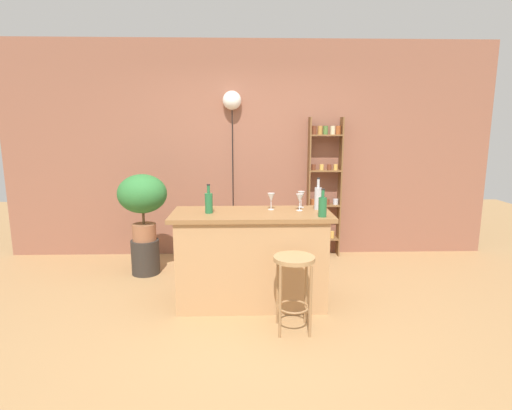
# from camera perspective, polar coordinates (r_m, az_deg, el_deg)

# --- Properties ---
(ground) EXTENTS (12.00, 12.00, 0.00)m
(ground) POSITION_cam_1_polar(r_m,az_deg,el_deg) (3.86, -0.52, -15.25)
(ground) COLOR #A37A4C
(back_wall) EXTENTS (6.40, 0.10, 2.80)m
(back_wall) POSITION_cam_1_polar(r_m,az_deg,el_deg) (5.43, -0.97, 7.66)
(back_wall) COLOR #8C5642
(back_wall) RESTS_ON ground
(kitchen_counter) EXTENTS (1.51, 0.65, 0.91)m
(kitchen_counter) POSITION_cam_1_polar(r_m,az_deg,el_deg) (3.97, -0.62, -7.39)
(kitchen_counter) COLOR tan
(kitchen_counter) RESTS_ON ground
(bar_stool) EXTENTS (0.34, 0.34, 0.65)m
(bar_stool) POSITION_cam_1_polar(r_m,az_deg,el_deg) (3.44, 5.33, -9.81)
(bar_stool) COLOR #997047
(bar_stool) RESTS_ON ground
(spice_shelf) EXTENTS (0.43, 0.18, 1.83)m
(spice_shelf) POSITION_cam_1_polar(r_m,az_deg,el_deg) (5.42, 9.56, 2.90)
(spice_shelf) COLOR brown
(spice_shelf) RESTS_ON ground
(plant_stool) EXTENTS (0.33, 0.33, 0.41)m
(plant_stool) POSITION_cam_1_polar(r_m,az_deg,el_deg) (4.99, -15.23, -7.01)
(plant_stool) COLOR #2D2823
(plant_stool) RESTS_ON ground
(potted_plant) EXTENTS (0.56, 0.50, 0.77)m
(potted_plant) POSITION_cam_1_polar(r_m,az_deg,el_deg) (4.83, -15.64, 1.00)
(potted_plant) COLOR #935B3D
(potted_plant) RESTS_ON plant_stool
(bottle_spirits_clear) EXTENTS (0.07, 0.07, 0.27)m
(bottle_spirits_clear) POSITION_cam_1_polar(r_m,az_deg,el_deg) (3.82, -6.64, 0.38)
(bottle_spirits_clear) COLOR #236638
(bottle_spirits_clear) RESTS_ON kitchen_counter
(bottle_sauce_amber) EXTENTS (0.08, 0.08, 0.26)m
(bottle_sauce_amber) POSITION_cam_1_polar(r_m,az_deg,el_deg) (3.69, 9.32, -0.18)
(bottle_sauce_amber) COLOR #236638
(bottle_sauce_amber) RESTS_ON kitchen_counter
(bottle_soda_blue) EXTENTS (0.07, 0.07, 0.31)m
(bottle_soda_blue) POSITION_cam_1_polar(r_m,az_deg,el_deg) (4.02, 8.68, 1.05)
(bottle_soda_blue) COLOR #B2B2B7
(bottle_soda_blue) RESTS_ON kitchen_counter
(wine_glass_left) EXTENTS (0.07, 0.07, 0.16)m
(wine_glass_left) POSITION_cam_1_polar(r_m,az_deg,el_deg) (4.09, 6.36, 1.27)
(wine_glass_left) COLOR silver
(wine_glass_left) RESTS_ON kitchen_counter
(wine_glass_center) EXTENTS (0.07, 0.07, 0.16)m
(wine_glass_center) POSITION_cam_1_polar(r_m,az_deg,el_deg) (3.93, 6.15, 0.88)
(wine_glass_center) COLOR silver
(wine_glass_center) RESTS_ON kitchen_counter
(wine_glass_right) EXTENTS (0.07, 0.07, 0.16)m
(wine_glass_right) POSITION_cam_1_polar(r_m,az_deg,el_deg) (3.95, 2.13, 1.01)
(wine_glass_right) COLOR silver
(wine_glass_right) RESTS_ON kitchen_counter
(pendant_globe_light) EXTENTS (0.24, 0.24, 2.16)m
(pendant_globe_light) POSITION_cam_1_polar(r_m,az_deg,el_deg) (5.32, -3.39, 14.21)
(pendant_globe_light) COLOR black
(pendant_globe_light) RESTS_ON ground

